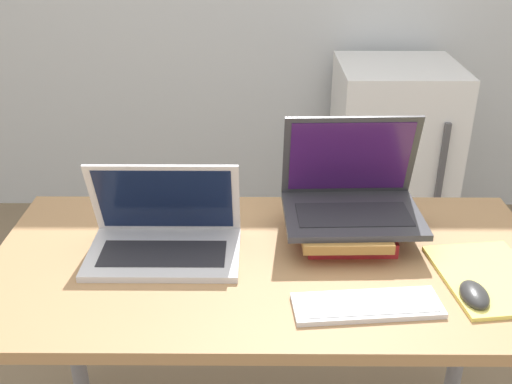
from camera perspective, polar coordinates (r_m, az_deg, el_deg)
name	(u,v)px	position (r m, az deg, el deg)	size (l,w,h in m)	color
desk	(269,291)	(1.49, 1.26, -9.37)	(1.34, 0.65, 0.73)	#9E754C
laptop_left	(164,235)	(1.46, -8.73, -4.09)	(0.36, 0.23, 0.22)	silver
book_stack	(344,225)	(1.53, 8.38, -3.08)	(0.24, 0.29, 0.06)	maroon
laptop_on_books	(351,195)	(1.51, 9.07, -0.28)	(0.34, 0.25, 0.24)	#333338
wireless_keyboard	(367,305)	(1.30, 10.53, -10.57)	(0.32, 0.13, 0.01)	silver
mouse	(474,295)	(1.37, 20.08, -9.17)	(0.06, 0.10, 0.03)	#2D2D2D
notepad	(489,278)	(1.46, 21.32, -7.62)	(0.24, 0.30, 0.01)	#EFE066
mini_fridge	(391,155)	(2.83, 12.71, 3.41)	(0.52, 0.52, 0.85)	white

